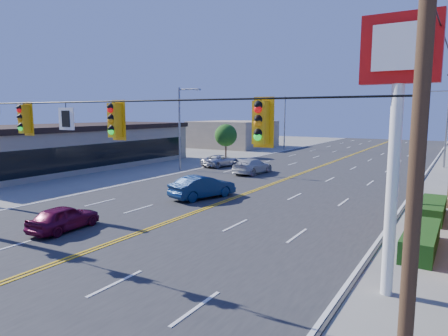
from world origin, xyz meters
The scene contains 15 objects.
ground centered at (0.00, 0.00, 0.00)m, with size 160.00×160.00×0.00m, color gray.
road centered at (0.00, 20.00, 0.03)m, with size 20.00×120.00×0.06m, color #2D2D30.
signal_span centered at (-0.12, 0.00, 4.89)m, with size 24.32×0.34×9.00m.
kfc_pylon centered at (11.00, 4.00, 6.04)m, with size 2.20×0.36×8.50m.
strip_mall centered at (-22.00, 18.00, 2.25)m, with size 10.40×26.40×4.40m.
streetlight_se centered at (10.79, 14.00, 4.51)m, with size 2.55×0.25×8.00m.
streetlight_ne centered at (10.79, 38.00, 4.51)m, with size 2.55×0.25×8.00m.
streetlight_sw centered at (-10.79, 22.00, 4.51)m, with size 2.55×0.25×8.00m.
streetlight_nw centered at (-10.79, 48.00, 4.51)m, with size 2.55×0.25×8.00m.
tree_west centered at (-13.00, 34.00, 2.79)m, with size 2.80×2.80×4.20m.
bld_west_far centered at (-20.00, 48.00, 2.10)m, with size 11.00×12.00×4.20m, color tan.
car_magenta centered at (-3.36, 3.02, 0.61)m, with size 1.44×3.58×1.22m, color maroon.
car_blue centered at (-1.79, 12.46, 0.75)m, with size 1.58×4.54×1.50m, color #0D2650.
car_white centered at (-3.86, 23.58, 0.70)m, with size 1.95×4.81×1.39m, color silver.
car_silver centered at (-8.92, 26.16, 0.61)m, with size 2.03×4.40×1.22m, color #BCBBC1.
Camera 1 is at (12.82, -8.82, 5.68)m, focal length 32.00 mm.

